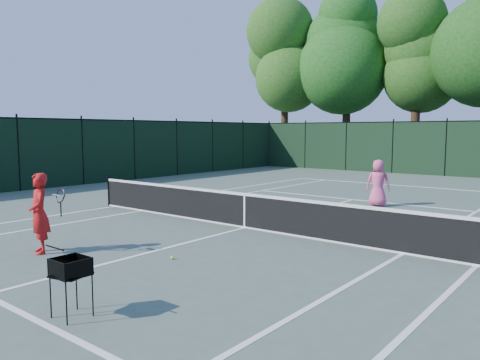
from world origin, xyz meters
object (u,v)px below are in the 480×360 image
Objects in this scene: coach at (39,213)px; loose_ball_midcourt at (172,258)px; ball_hopper at (71,268)px; player_pink at (378,183)px.

coach reaches higher than loose_ball_midcourt.
loose_ball_midcourt is at bearing 96.36° from ball_hopper.
loose_ball_midcourt is (2.46, 1.36, -0.79)m from coach.
coach is at bearing -151.15° from loose_ball_midcourt.
player_pink is 11.58m from ball_hopper.
ball_hopper is 3.06m from loose_ball_midcourt.
coach is at bearing 56.38° from player_pink.
coach is 2.02× the size of ball_hopper.
loose_ball_midcourt is at bearing 50.00° from coach.
coach is 10.56m from player_pink.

